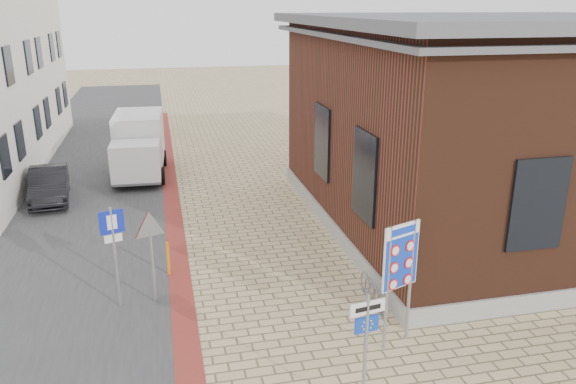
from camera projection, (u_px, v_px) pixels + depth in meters
name	position (u px, v px, depth m)	size (l,w,h in m)	color
ground	(290.00, 372.00, 11.41)	(120.00, 120.00, 0.00)	tan
road_strip	(86.00, 179.00, 24.10)	(7.00, 60.00, 0.02)	#38383A
curb_strip	(173.00, 212.00, 20.22)	(0.60, 40.00, 0.02)	maroon
brick_building	(505.00, 119.00, 18.69)	(13.00, 13.00, 6.80)	gray
bike_rack	(374.00, 295.00, 13.93)	(0.08, 1.80, 0.60)	slate
sedan	(49.00, 184.00, 21.28)	(1.33, 3.81, 1.25)	black
box_truck	(139.00, 145.00, 24.28)	(2.31, 5.06, 2.60)	slate
border_sign	(401.00, 259.00, 11.76)	(0.92, 0.39, 2.83)	gray
essen_sign	(366.00, 336.00, 9.72)	(0.66, 0.14, 2.47)	gray
parking_sign	(113.00, 240.00, 13.33)	(0.56, 0.22, 2.62)	gray
yield_sign	(150.00, 235.00, 13.50)	(0.82, 0.33, 2.40)	gray
bollard	(168.00, 258.00, 15.40)	(0.09, 0.09, 0.97)	orange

